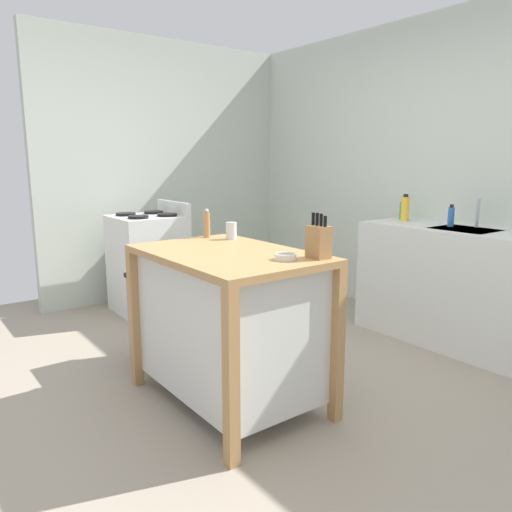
{
  "coord_description": "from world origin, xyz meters",
  "views": [
    {
      "loc": [
        2.3,
        -1.64,
        1.41
      ],
      "look_at": [
        0.04,
        0.06,
        0.85
      ],
      "focal_mm": 34.46,
      "sensor_mm": 36.0,
      "label": 1
    }
  ],
  "objects_px": {
    "bottle_hand_soap": "(403,210)",
    "trash_bin": "(155,318)",
    "knife_block": "(319,241)",
    "bottle_spray_cleaner": "(451,216)",
    "bowl_stoneware_deep": "(285,256)",
    "bottle_dish_soap": "(405,208)",
    "drinking_cup": "(231,231)",
    "stove": "(149,263)",
    "kitchen_island": "(228,319)",
    "sink_faucet": "(478,213)",
    "pepper_grinder": "(207,224)"
  },
  "relations": [
    {
      "from": "knife_block",
      "to": "bowl_stoneware_deep",
      "type": "distance_m",
      "value": 0.19
    },
    {
      "from": "kitchen_island",
      "to": "stove",
      "type": "height_order",
      "value": "stove"
    },
    {
      "from": "bottle_spray_cleaner",
      "to": "sink_faucet",
      "type": "bearing_deg",
      "value": 39.66
    },
    {
      "from": "pepper_grinder",
      "to": "bottle_spray_cleaner",
      "type": "distance_m",
      "value": 1.91
    },
    {
      "from": "kitchen_island",
      "to": "trash_bin",
      "type": "bearing_deg",
      "value": -173.92
    },
    {
      "from": "bowl_stoneware_deep",
      "to": "bottle_spray_cleaner",
      "type": "xyz_separation_m",
      "value": [
        -0.21,
        1.85,
        0.06
      ]
    },
    {
      "from": "bottle_dish_soap",
      "to": "knife_block",
      "type": "bearing_deg",
      "value": -67.22
    },
    {
      "from": "bottle_dish_soap",
      "to": "stove",
      "type": "distance_m",
      "value": 2.35
    },
    {
      "from": "bottle_hand_soap",
      "to": "knife_block",
      "type": "bearing_deg",
      "value": -65.76
    },
    {
      "from": "kitchen_island",
      "to": "stove",
      "type": "bearing_deg",
      "value": 168.41
    },
    {
      "from": "trash_bin",
      "to": "sink_faucet",
      "type": "distance_m",
      "value": 2.53
    },
    {
      "from": "bottle_hand_soap",
      "to": "bottle_spray_cleaner",
      "type": "xyz_separation_m",
      "value": [
        0.52,
        -0.1,
        -0.0
      ]
    },
    {
      "from": "bowl_stoneware_deep",
      "to": "bottle_dish_soap",
      "type": "distance_m",
      "value": 1.96
    },
    {
      "from": "trash_bin",
      "to": "sink_faucet",
      "type": "relative_size",
      "value": 2.86
    },
    {
      "from": "bottle_spray_cleaner",
      "to": "stove",
      "type": "bearing_deg",
      "value": -143.18
    },
    {
      "from": "bottle_hand_soap",
      "to": "kitchen_island",
      "type": "bearing_deg",
      "value": -80.09
    },
    {
      "from": "drinking_cup",
      "to": "kitchen_island",
      "type": "bearing_deg",
      "value": -36.96
    },
    {
      "from": "knife_block",
      "to": "bottle_spray_cleaner",
      "type": "xyz_separation_m",
      "value": [
        -0.28,
        1.69,
        -0.01
      ]
    },
    {
      "from": "bottle_hand_soap",
      "to": "bottle_spray_cleaner",
      "type": "height_order",
      "value": "same"
    },
    {
      "from": "bottle_hand_soap",
      "to": "trash_bin",
      "type": "bearing_deg",
      "value": -101.7
    },
    {
      "from": "kitchen_island",
      "to": "trash_bin",
      "type": "relative_size",
      "value": 1.79
    },
    {
      "from": "bowl_stoneware_deep",
      "to": "stove",
      "type": "xyz_separation_m",
      "value": [
        -2.3,
        0.29,
        -0.46
      ]
    },
    {
      "from": "kitchen_island",
      "to": "trash_bin",
      "type": "distance_m",
      "value": 0.83
    },
    {
      "from": "kitchen_island",
      "to": "knife_block",
      "type": "bearing_deg",
      "value": 31.65
    },
    {
      "from": "bottle_hand_soap",
      "to": "bottle_spray_cleaner",
      "type": "bearing_deg",
      "value": -10.78
    },
    {
      "from": "pepper_grinder",
      "to": "bottle_spray_cleaner",
      "type": "xyz_separation_m",
      "value": [
        0.66,
        1.79,
        -0.01
      ]
    },
    {
      "from": "knife_block",
      "to": "stove",
      "type": "xyz_separation_m",
      "value": [
        -2.37,
        0.12,
        -0.53
      ]
    },
    {
      "from": "drinking_cup",
      "to": "sink_faucet",
      "type": "relative_size",
      "value": 0.5
    },
    {
      "from": "bowl_stoneware_deep",
      "to": "sink_faucet",
      "type": "height_order",
      "value": "sink_faucet"
    },
    {
      "from": "bottle_spray_cleaner",
      "to": "drinking_cup",
      "type": "bearing_deg",
      "value": -106.53
    },
    {
      "from": "bowl_stoneware_deep",
      "to": "stove",
      "type": "relative_size",
      "value": 0.11
    },
    {
      "from": "sink_faucet",
      "to": "stove",
      "type": "height_order",
      "value": "sink_faucet"
    },
    {
      "from": "kitchen_island",
      "to": "bottle_dish_soap",
      "type": "height_order",
      "value": "bottle_dish_soap"
    },
    {
      "from": "knife_block",
      "to": "sink_faucet",
      "type": "distance_m",
      "value": 1.81
    },
    {
      "from": "bottle_dish_soap",
      "to": "drinking_cup",
      "type": "bearing_deg",
      "value": -92.65
    },
    {
      "from": "trash_bin",
      "to": "stove",
      "type": "distance_m",
      "value": 1.23
    },
    {
      "from": "bottle_hand_soap",
      "to": "stove",
      "type": "height_order",
      "value": "bottle_hand_soap"
    },
    {
      "from": "kitchen_island",
      "to": "bowl_stoneware_deep",
      "type": "xyz_separation_m",
      "value": [
        0.37,
        0.11,
        0.42
      ]
    },
    {
      "from": "pepper_grinder",
      "to": "stove",
      "type": "height_order",
      "value": "pepper_grinder"
    },
    {
      "from": "knife_block",
      "to": "bottle_spray_cleaner",
      "type": "distance_m",
      "value": 1.71
    },
    {
      "from": "bottle_hand_soap",
      "to": "bottle_spray_cleaner",
      "type": "distance_m",
      "value": 0.53
    },
    {
      "from": "knife_block",
      "to": "stove",
      "type": "distance_m",
      "value": 2.44
    },
    {
      "from": "kitchen_island",
      "to": "bowl_stoneware_deep",
      "type": "relative_size",
      "value": 10.07
    },
    {
      "from": "trash_bin",
      "to": "bottle_spray_cleaner",
      "type": "xyz_separation_m",
      "value": [
        0.96,
        2.05,
        0.66
      ]
    },
    {
      "from": "kitchen_island",
      "to": "stove",
      "type": "distance_m",
      "value": 1.97
    },
    {
      "from": "bottle_hand_soap",
      "to": "bowl_stoneware_deep",
      "type": "bearing_deg",
      "value": -69.39
    },
    {
      "from": "bottle_spray_cleaner",
      "to": "stove",
      "type": "distance_m",
      "value": 2.66
    },
    {
      "from": "bowl_stoneware_deep",
      "to": "pepper_grinder",
      "type": "height_order",
      "value": "pepper_grinder"
    },
    {
      "from": "trash_bin",
      "to": "bottle_dish_soap",
      "type": "relative_size",
      "value": 2.79
    },
    {
      "from": "bottle_dish_soap",
      "to": "stove",
      "type": "relative_size",
      "value": 0.22
    }
  ]
}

